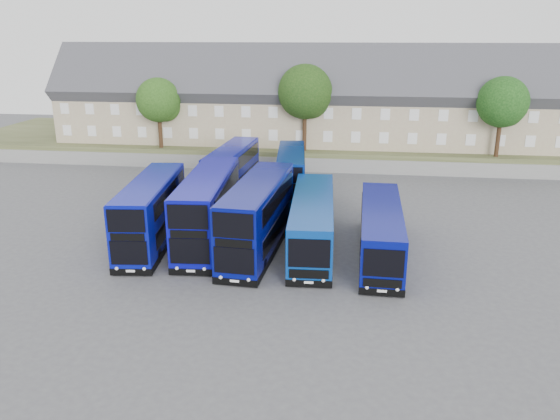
{
  "coord_description": "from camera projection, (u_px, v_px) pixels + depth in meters",
  "views": [
    {
      "loc": [
        6.95,
        -32.91,
        14.37
      ],
      "look_at": [
        2.15,
        3.83,
        2.2
      ],
      "focal_mm": 35.0,
      "sensor_mm": 36.0,
      "label": 1
    }
  ],
  "objects": [
    {
      "name": "tree_east",
      "position": [
        504.0,
        104.0,
        54.96
      ],
      "size": [
        5.12,
        5.12,
        8.16
      ],
      "color": "#382314",
      "rests_on": "earth_bank"
    },
    {
      "name": "dd_front_mid",
      "position": [
        208.0,
        210.0,
        38.5
      ],
      "size": [
        3.55,
        12.28,
        4.82
      ],
      "rotation": [
        0.0,
        0.0,
        0.06
      ],
      "color": "#080AA2",
      "rests_on": "ground"
    },
    {
      "name": "coach_east_b",
      "position": [
        381.0,
        232.0,
        36.2
      ],
      "size": [
        2.87,
        12.45,
        3.39
      ],
      "rotation": [
        0.0,
        0.0,
        -0.02
      ],
      "color": "#060D79",
      "rests_on": "ground"
    },
    {
      "name": "ground",
      "position": [
        241.0,
        258.0,
        36.34
      ],
      "size": [
        120.0,
        120.0,
        0.0
      ],
      "primitive_type": "plane",
      "color": "#4D4E53",
      "rests_on": "ground"
    },
    {
      "name": "retaining_wall",
      "position": [
        284.0,
        164.0,
        58.72
      ],
      "size": [
        70.0,
        0.4,
        1.5
      ],
      "primitive_type": "cube",
      "color": "slate",
      "rests_on": "ground"
    },
    {
      "name": "earth_bank",
      "position": [
        294.0,
        144.0,
        68.06
      ],
      "size": [
        80.0,
        20.0,
        2.0
      ],
      "primitive_type": "cube",
      "color": "#454B2A",
      "rests_on": "ground"
    },
    {
      "name": "tree_west",
      "position": [
        160.0,
        102.0,
        59.49
      ],
      "size": [
        4.8,
        4.8,
        7.65
      ],
      "color": "#382314",
      "rests_on": "earth_bank"
    },
    {
      "name": "dd_front_left",
      "position": [
        151.0,
        214.0,
        38.19
      ],
      "size": [
        3.75,
        11.57,
        4.52
      ],
      "rotation": [
        0.0,
        0.0,
        0.1
      ],
      "color": "#080F9A",
      "rests_on": "ground"
    },
    {
      "name": "tree_mid",
      "position": [
        307.0,
        94.0,
        57.68
      ],
      "size": [
        5.76,
        5.76,
        9.18
      ],
      "color": "#382314",
      "rests_on": "earth_bank"
    },
    {
      "name": "coach_east_a",
      "position": [
        312.0,
        223.0,
        37.63
      ],
      "size": [
        3.33,
        13.25,
        3.59
      ],
      "rotation": [
        0.0,
        0.0,
        0.04
      ],
      "color": "#073792",
      "rests_on": "ground"
    },
    {
      "name": "dd_rear_right",
      "position": [
        291.0,
        175.0,
        49.28
      ],
      "size": [
        3.35,
        10.56,
        4.13
      ],
      "rotation": [
        0.0,
        0.0,
        0.09
      ],
      "color": "navy",
      "rests_on": "ground"
    },
    {
      "name": "terrace_row",
      "position": [
        343.0,
        103.0,
        61.81
      ],
      "size": [
        66.0,
        10.4,
        11.2
      ],
      "color": "tan",
      "rests_on": "earth_bank"
    },
    {
      "name": "tree_far",
      "position": [
        544.0,
        94.0,
        60.72
      ],
      "size": [
        5.44,
        5.44,
        8.67
      ],
      "color": "#382314",
      "rests_on": "earth_bank"
    },
    {
      "name": "dd_rear_left",
      "position": [
        232.0,
        172.0,
        49.84
      ],
      "size": [
        3.19,
        11.08,
        4.35
      ],
      "rotation": [
        0.0,
        0.0,
        -0.06
      ],
      "color": "#080E9A",
      "rests_on": "ground"
    },
    {
      "name": "dd_front_right",
      "position": [
        258.0,
        217.0,
        37.01
      ],
      "size": [
        3.56,
        12.18,
        4.78
      ],
      "rotation": [
        0.0,
        0.0,
        -0.07
      ],
      "color": "#060C77",
      "rests_on": "ground"
    }
  ]
}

